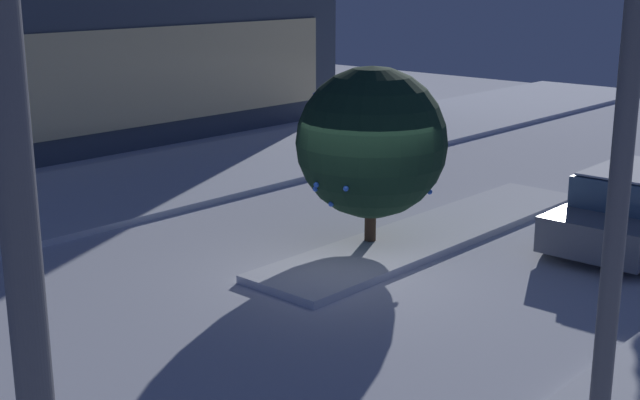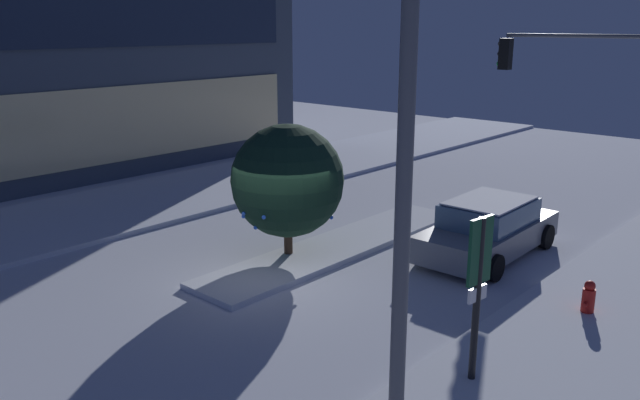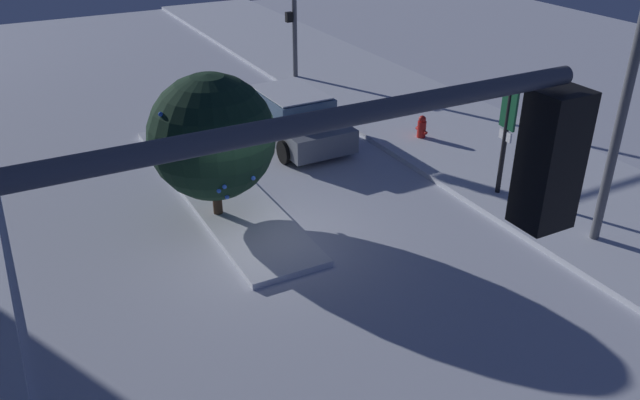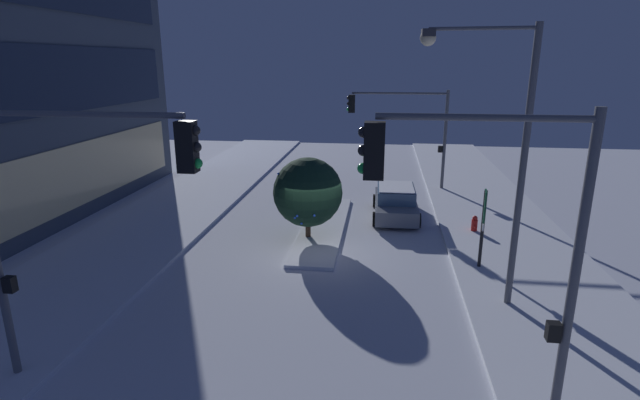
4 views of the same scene
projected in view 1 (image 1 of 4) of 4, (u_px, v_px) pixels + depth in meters
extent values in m
plane|color=silver|center=(350.00, 268.00, 15.47)|extent=(52.00, 52.00, 0.00)
cube|color=silver|center=(103.00, 192.00, 20.48)|extent=(52.00, 5.20, 0.14)
cube|color=silver|center=(433.00, 233.00, 17.32)|extent=(9.00, 1.80, 0.14)
cube|color=#F9E09E|center=(55.00, 87.00, 23.22)|extent=(20.56, 0.10, 2.85)
cube|color=slate|center=(636.00, 218.00, 16.71)|extent=(4.60, 2.00, 0.66)
cube|color=slate|center=(639.00, 187.00, 16.55)|extent=(2.50, 1.77, 0.60)
cylinder|color=black|center=(619.00, 204.00, 18.47)|extent=(0.66, 0.23, 0.66)
cylinder|color=black|center=(554.00, 235.00, 16.28)|extent=(0.66, 0.23, 0.66)
cylinder|color=#565960|center=(34.00, 380.00, 4.15)|extent=(0.18, 0.18, 6.49)
cylinder|color=#565960|center=(628.00, 95.00, 7.58)|extent=(0.20, 0.20, 8.18)
cylinder|color=#473323|center=(370.00, 226.00, 16.53)|extent=(0.22, 0.22, 0.85)
sphere|color=black|center=(372.00, 142.00, 16.11)|extent=(2.84, 2.84, 2.84)
sphere|color=blue|center=(315.00, 189.00, 15.67)|extent=(0.10, 0.10, 0.10)
sphere|color=blue|center=(331.00, 204.00, 15.72)|extent=(0.10, 0.10, 0.10)
sphere|color=blue|center=(316.00, 95.00, 16.43)|extent=(0.10, 0.10, 0.10)
sphere|color=blue|center=(316.00, 185.00, 15.51)|extent=(0.10, 0.10, 0.10)
sphere|color=blue|center=(399.00, 107.00, 17.15)|extent=(0.10, 0.10, 0.10)
sphere|color=blue|center=(430.00, 192.00, 16.18)|extent=(0.10, 0.10, 0.10)
sphere|color=blue|center=(346.00, 189.00, 15.10)|extent=(0.10, 0.10, 0.10)
sphere|color=blue|center=(373.00, 102.00, 17.24)|extent=(0.10, 0.10, 0.10)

